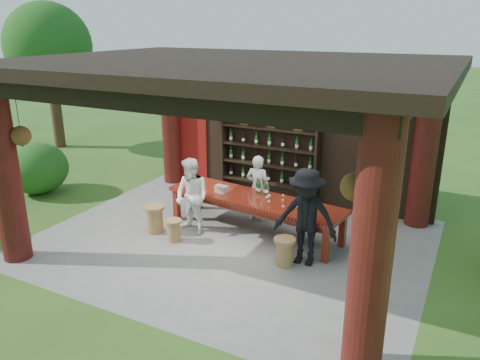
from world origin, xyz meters
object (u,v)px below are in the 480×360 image
at_px(host, 258,188).
at_px(napkin_basket, 222,189).
at_px(stool_near_left, 174,230).
at_px(stool_far_left, 155,218).
at_px(stool_near_right, 285,251).
at_px(tasting_table, 254,203).
at_px(guest_woman, 192,196).
at_px(guest_man, 306,217).
at_px(wine_shelf, 269,156).

xyz_separation_m(host, napkin_basket, (-0.53, -0.64, 0.09)).
xyz_separation_m(stool_near_left, stool_far_left, (-0.59, 0.17, 0.07)).
relative_size(stool_near_right, stool_far_left, 0.90).
relative_size(tasting_table, stool_near_left, 8.70).
bearing_deg(host, tasting_table, 105.03).
height_order(guest_woman, guest_man, guest_man).
bearing_deg(tasting_table, stool_far_left, -152.45).
height_order(wine_shelf, host, wine_shelf).
relative_size(host, napkin_basket, 5.59).
bearing_deg(stool_near_left, guest_man, 7.12).
distance_m(tasting_table, stool_near_left, 1.71).
distance_m(stool_near_right, guest_woman, 2.30).
height_order(tasting_table, stool_near_right, tasting_table).
bearing_deg(guest_man, guest_woman, 174.06).
height_order(tasting_table, stool_near_left, tasting_table).
bearing_deg(stool_near_left, host, 59.84).
xyz_separation_m(tasting_table, host, (-0.22, 0.62, 0.09)).
bearing_deg(stool_far_left, napkin_basket, 40.94).
bearing_deg(guest_man, stool_near_right, -143.06).
bearing_deg(tasting_table, host, 109.33).
bearing_deg(napkin_basket, guest_man, -19.99).
relative_size(guest_woman, napkin_basket, 6.01).
distance_m(stool_near_left, stool_near_right, 2.31).
height_order(stool_near_left, napkin_basket, napkin_basket).
xyz_separation_m(stool_far_left, guest_woman, (0.70, 0.35, 0.48)).
relative_size(stool_far_left, host, 0.39).
relative_size(host, guest_woman, 0.93).
distance_m(stool_far_left, guest_man, 3.24).
relative_size(stool_near_left, guest_woman, 0.28).
relative_size(wine_shelf, guest_woman, 1.57).
bearing_deg(guest_woman, stool_far_left, -140.55).
bearing_deg(tasting_table, stool_near_left, -137.65).
relative_size(wine_shelf, tasting_table, 0.64).
bearing_deg(wine_shelf, guest_woman, -103.97).
bearing_deg(host, stool_far_left, 40.12).
bearing_deg(guest_woman, tasting_table, 41.17).
bearing_deg(guest_woman, host, 66.55).
height_order(wine_shelf, stool_near_right, wine_shelf).
xyz_separation_m(wine_shelf, host, (0.29, -1.23, -0.36)).
bearing_deg(stool_far_left, tasting_table, 27.55).
height_order(wine_shelf, tasting_table, wine_shelf).
relative_size(wine_shelf, stool_far_left, 4.33).
xyz_separation_m(wine_shelf, stool_far_left, (-1.31, -2.80, -0.79)).
height_order(stool_far_left, guest_woman, guest_woman).
xyz_separation_m(stool_far_left, napkin_basket, (1.07, 0.92, 0.52)).
bearing_deg(stool_near_left, stool_near_right, 2.41).
bearing_deg(stool_near_left, tasting_table, 42.35).
relative_size(stool_near_right, guest_woman, 0.33).
xyz_separation_m(tasting_table, stool_near_left, (-1.23, -1.12, -0.40)).
height_order(wine_shelf, guest_woman, wine_shelf).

